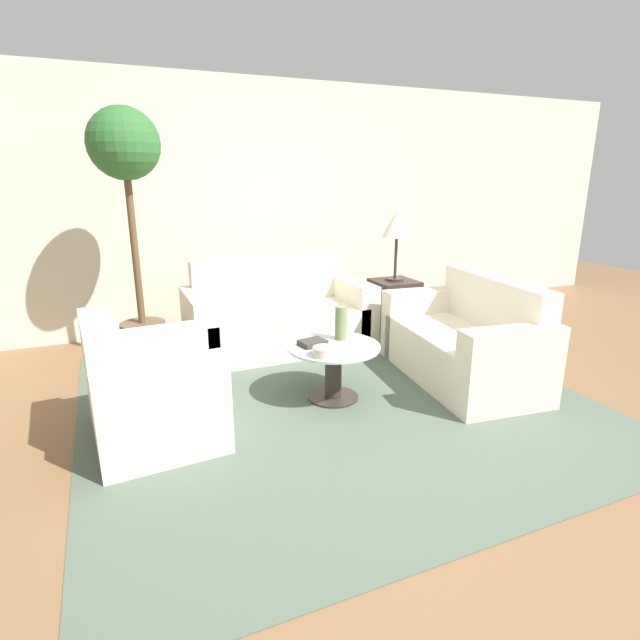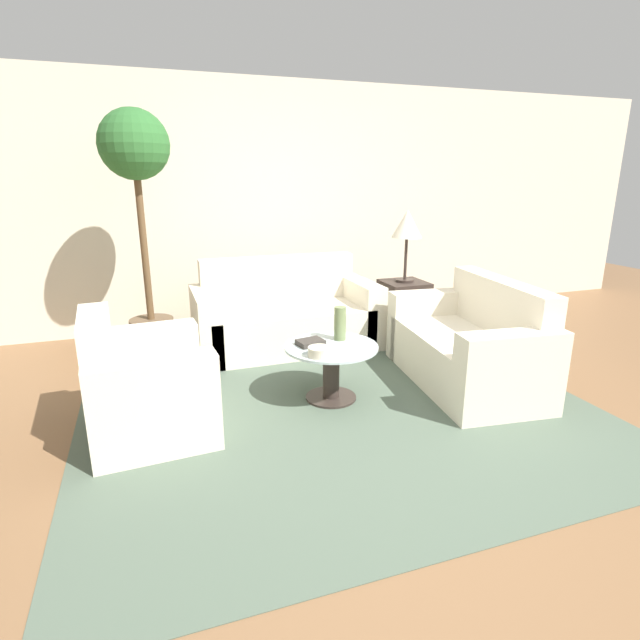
% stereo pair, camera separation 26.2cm
% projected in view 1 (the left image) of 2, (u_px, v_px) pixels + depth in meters
% --- Properties ---
extents(ground_plane, '(14.00, 14.00, 0.00)m').
position_uv_depth(ground_plane, '(407.00, 446.00, 3.11)').
color(ground_plane, brown).
extents(wall_back, '(10.00, 0.06, 2.60)m').
position_uv_depth(wall_back, '(258.00, 206.00, 5.44)').
color(wall_back, beige).
rests_on(wall_back, ground_plane).
extents(rug, '(3.55, 3.43, 0.01)m').
position_uv_depth(rug, '(333.00, 398.00, 3.77)').
color(rug, '#4C5B4C').
rests_on(rug, ground_plane).
extents(sofa_main, '(1.73, 0.80, 0.85)m').
position_uv_depth(sofa_main, '(278.00, 319.00, 4.84)').
color(sofa_main, beige).
rests_on(sofa_main, ground_plane).
extents(armchair, '(0.80, 0.93, 0.82)m').
position_uv_depth(armchair, '(145.00, 397.00, 3.13)').
color(armchair, beige).
rests_on(armchair, ground_plane).
extents(loveseat, '(0.93, 1.54, 0.84)m').
position_uv_depth(loveseat, '(467.00, 345.00, 4.09)').
color(loveseat, beige).
rests_on(loveseat, ground_plane).
extents(coffee_table, '(0.69, 0.69, 0.42)m').
position_uv_depth(coffee_table, '(333.00, 364.00, 3.70)').
color(coffee_table, '#332823').
rests_on(coffee_table, ground_plane).
extents(side_table, '(0.42, 0.42, 0.59)m').
position_uv_depth(side_table, '(394.00, 308.00, 5.17)').
color(side_table, '#332823').
rests_on(side_table, ground_plane).
extents(table_lamp, '(0.30, 0.30, 0.71)m').
position_uv_depth(table_lamp, '(397.00, 226.00, 4.93)').
color(table_lamp, '#332823').
rests_on(table_lamp, side_table).
extents(potted_plant, '(0.58, 0.58, 2.15)m').
position_uv_depth(potted_plant, '(129.00, 193.00, 4.09)').
color(potted_plant, brown).
rests_on(potted_plant, ground_plane).
extents(vase, '(0.09, 0.09, 0.26)m').
position_uv_depth(vase, '(341.00, 323.00, 3.76)').
color(vase, '#6B7A4C').
rests_on(vase, coffee_table).
extents(bowl, '(0.16, 0.16, 0.07)m').
position_uv_depth(bowl, '(324.00, 352.00, 3.42)').
color(bowl, beige).
rests_on(bowl, coffee_table).
extents(book_stack, '(0.21, 0.18, 0.04)m').
position_uv_depth(book_stack, '(313.00, 343.00, 3.65)').
color(book_stack, '#38332D').
rests_on(book_stack, coffee_table).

